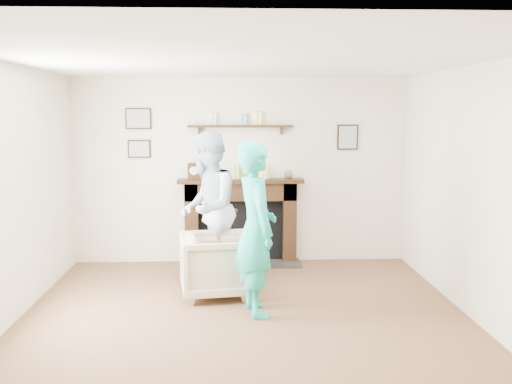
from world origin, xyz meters
TOP-DOWN VIEW (x-y plane):
  - ground at (0.00, 0.00)m, footprint 5.00×5.00m
  - room_shell at (-0.00, 0.69)m, footprint 4.54×5.02m
  - armchair at (-0.30, 1.00)m, footprint 0.86×0.84m
  - man at (-0.42, 1.47)m, footprint 0.77×0.95m
  - woman at (0.12, 0.42)m, footprint 0.56×0.72m
  - pedestal_table at (-0.20, 1.76)m, footprint 0.30×0.30m

SIDE VIEW (x-z plane):
  - ground at x=0.00m, z-range 0.00..0.00m
  - armchair at x=-0.30m, z-range -0.35..0.35m
  - man at x=-0.42m, z-range -0.91..0.91m
  - woman at x=0.12m, z-range -0.87..0.87m
  - pedestal_table at x=-0.20m, z-range 0.11..1.08m
  - room_shell at x=0.00m, z-range 0.36..2.88m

